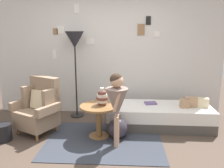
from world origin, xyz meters
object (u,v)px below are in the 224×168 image
at_px(person_child, 117,100).
at_px(floor_lamp, 75,43).
at_px(side_table, 99,114).
at_px(vase_striped, 102,98).
at_px(book_on_daybed, 150,103).
at_px(demijohn_near, 118,128).
at_px(daybed, 159,116).
at_px(magazine_basket, 3,132).
at_px(armchair, 39,108).

bearing_deg(person_child, floor_lamp, 124.63).
xyz_separation_m(side_table, person_child, (0.31, -0.31, 0.34)).
xyz_separation_m(side_table, vase_striped, (0.06, 0.04, 0.27)).
height_order(book_on_daybed, demijohn_near, book_on_daybed).
bearing_deg(daybed, person_child, -132.50).
height_order(person_child, demijohn_near, person_child).
relative_size(daybed, magazine_basket, 6.82).
distance_m(armchair, side_table, 1.08).
distance_m(armchair, vase_striped, 1.15).
height_order(daybed, side_table, side_table).
bearing_deg(floor_lamp, magazine_basket, -128.81).
relative_size(side_table, book_on_daybed, 2.87).
bearing_deg(side_table, floor_lamp, 120.75).
height_order(armchair, magazine_basket, armchair).
distance_m(floor_lamp, demijohn_near, 1.90).
distance_m(daybed, book_on_daybed, 0.28).
bearing_deg(floor_lamp, side_table, -59.25).
distance_m(side_table, magazine_basket, 1.59).
relative_size(side_table, person_child, 0.55).
xyz_separation_m(armchair, daybed, (2.14, 0.37, -0.24)).
bearing_deg(side_table, magazine_basket, -171.20).
distance_m(vase_striped, magazine_basket, 1.72).
relative_size(armchair, vase_striped, 3.32).
bearing_deg(magazine_basket, floor_lamp, 51.19).
height_order(floor_lamp, person_child, floor_lamp).
xyz_separation_m(daybed, side_table, (-1.07, -0.52, 0.20)).
xyz_separation_m(armchair, book_on_daybed, (1.98, 0.47, -0.02)).
bearing_deg(side_table, demijohn_near, -6.09).
bearing_deg(demijohn_near, side_table, 173.91).
bearing_deg(daybed, side_table, -154.13).
height_order(daybed, floor_lamp, floor_lamp).
bearing_deg(armchair, demijohn_near, -7.50).
distance_m(side_table, vase_striped, 0.28).
bearing_deg(magazine_basket, vase_striped, 9.72).
relative_size(side_table, floor_lamp, 0.36).
height_order(demijohn_near, magazine_basket, demijohn_near).
xyz_separation_m(floor_lamp, person_child, (0.89, -1.28, -0.78)).
distance_m(side_table, book_on_daybed, 1.11).
relative_size(vase_striped, book_on_daybed, 1.33).
bearing_deg(person_child, side_table, 134.65).
height_order(armchair, demijohn_near, armchair).
bearing_deg(book_on_daybed, armchair, -166.61).
xyz_separation_m(armchair, vase_striped, (1.12, -0.11, 0.23)).
relative_size(armchair, book_on_daybed, 4.41).
bearing_deg(magazine_basket, person_child, -2.23).
xyz_separation_m(floor_lamp, demijohn_near, (0.89, -1.00, -1.34)).
distance_m(floor_lamp, book_on_daybed, 1.89).
xyz_separation_m(daybed, magazine_basket, (-2.62, -0.76, -0.06)).
distance_m(daybed, vase_striped, 1.22).
distance_m(daybed, floor_lamp, 2.16).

